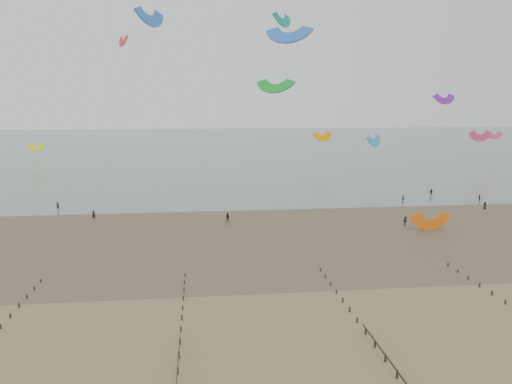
% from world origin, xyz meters
% --- Properties ---
extents(ground, '(500.00, 500.00, 0.00)m').
position_xyz_m(ground, '(0.00, 0.00, 0.00)').
color(ground, brown).
rests_on(ground, ground).
extents(sea_and_shore, '(500.00, 665.00, 0.03)m').
position_xyz_m(sea_and_shore, '(-4.08, 34.40, 0.01)').
color(sea_and_shore, '#475654').
rests_on(sea_and_shore, ground).
extents(kitesurfer_lead, '(0.71, 0.49, 1.86)m').
position_xyz_m(kitesurfer_lead, '(-32.24, 45.70, 0.93)').
color(kitesurfer_lead, black).
rests_on(kitesurfer_lead, ground).
extents(kitesurfers, '(93.13, 27.80, 1.81)m').
position_xyz_m(kitesurfers, '(23.99, 48.40, 0.83)').
color(kitesurfers, black).
rests_on(kitesurfers, ground).
extents(grounded_kite, '(6.23, 4.90, 3.39)m').
position_xyz_m(grounded_kite, '(28.35, 30.94, 0.00)').
color(grounded_kite, orange).
rests_on(grounded_kite, ground).
extents(kites_airborne, '(230.47, 126.81, 44.43)m').
position_xyz_m(kites_airborne, '(-14.50, 91.72, 21.58)').
color(kites_airborne, '#139927').
rests_on(kites_airborne, ground).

